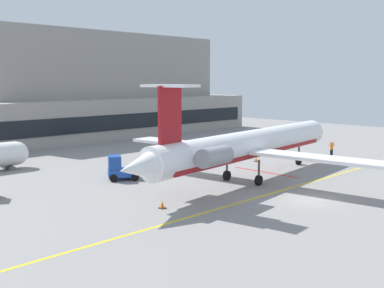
% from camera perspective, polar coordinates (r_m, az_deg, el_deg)
% --- Properties ---
extents(ground, '(120.00, 120.00, 0.11)m').
position_cam_1_polar(ground, '(37.86, 14.19, -6.72)').
color(ground, gray).
extents(terminal_building, '(73.16, 11.38, 17.05)m').
position_cam_1_polar(terminal_building, '(76.28, -13.14, 5.59)').
color(terminal_building, gray).
rests_on(terminal_building, ground).
extents(regional_jet, '(32.29, 26.02, 8.98)m').
position_cam_1_polar(regional_jet, '(43.07, 6.81, -0.17)').
color(regional_jet, white).
rests_on(regional_jet, ground).
extents(baggage_tug, '(3.92, 1.94, 1.86)m').
position_cam_1_polar(baggage_tug, '(61.22, -2.17, -0.10)').
color(baggage_tug, '#19389E').
rests_on(baggage_tug, ground).
extents(pushback_tractor, '(3.42, 3.25, 2.28)m').
position_cam_1_polar(pushback_tractor, '(44.39, -8.77, -3.02)').
color(pushback_tractor, '#1E4CB2').
rests_on(pushback_tractor, ground).
extents(marshaller, '(0.77, 0.48, 1.85)m').
position_cam_1_polar(marshaller, '(59.74, 16.68, -0.56)').
color(marshaller, '#191E33').
rests_on(marshaller, ground).
extents(safety_cone_alpha, '(0.47, 0.47, 0.55)m').
position_cam_1_polar(safety_cone_alpha, '(34.41, -3.64, -7.45)').
color(safety_cone_alpha, orange).
rests_on(safety_cone_alpha, ground).
extents(safety_cone_bravo, '(0.47, 0.47, 0.55)m').
position_cam_1_polar(safety_cone_bravo, '(54.15, 7.81, -1.87)').
color(safety_cone_bravo, orange).
rests_on(safety_cone_bravo, ground).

